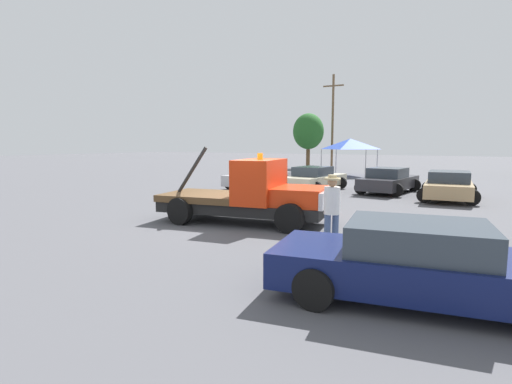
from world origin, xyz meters
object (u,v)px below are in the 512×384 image
Objects in this scene: tow_truck at (252,196)px; parked_car_cream at (314,179)px; foreground_car at (430,265)px; person_near_truck at (332,205)px; tree_center at (308,132)px; parked_car_tan at (449,186)px; traffic_cone at (259,193)px; canopy_tent_blue at (350,144)px; parked_car_silver at (258,177)px; parked_car_charcoal at (388,181)px; utility_pole at (333,119)px.

parked_car_cream is at bearing 90.35° from tow_truck.
foreground_car is 3.66m from person_near_truck.
tree_center reaches higher than person_near_truck.
parked_car_tan reaches higher than traffic_cone.
parked_car_cream is 10.93m from canopy_tent_blue.
tree_center reaches higher than parked_car_cream.
tow_truck reaches higher than person_near_truck.
canopy_tent_blue is at bearing -47.91° from tree_center.
canopy_tent_blue is 0.62× the size of tree_center.
traffic_cone is (-1.16, -4.15, -0.39)m from parked_car_cream.
parked_car_tan is at bearing -86.12° from parked_car_cream.
person_near_truck is 0.39× the size of parked_car_cream.
parked_car_silver is 1.08× the size of parked_car_charcoal.
foreground_car is 1.53× the size of canopy_tent_blue.
tree_center is at bearing 41.83° from parked_car_charcoal.
parked_car_cream is at bearing -65.99° from tree_center.
tow_truck is 1.19× the size of parked_car_tan.
tow_truck reaches higher than parked_car_charcoal.
foreground_car is 0.96× the size of tree_center.
canopy_tent_blue reaches higher than parked_car_cream.
parked_car_cream is at bearing 109.38° from foreground_car.
person_near_truck is at bearing -150.78° from parked_car_cream.
traffic_cone is (0.16, -14.83, -2.30)m from canopy_tent_blue.
parked_car_tan is at bearing -50.98° from tree_center.
utility_pole reaches higher than traffic_cone.
canopy_tent_blue is at bearing 12.17° from parked_car_cream.
parked_car_tan is at bearing 84.04° from foreground_car.
person_near_truck reaches higher than parked_car_silver.
parked_car_charcoal is at bearing -76.88° from parked_car_silver.
foreground_car is 15.73m from parked_car_cream.
parked_car_tan is (1.73, 11.07, -0.44)m from person_near_truck.
person_near_truck is 11.21m from parked_car_tan.
parked_car_silver is 0.87× the size of tree_center.
parked_car_cream is at bearing -72.92° from utility_pole.
tow_truck is 1.22× the size of parked_car_cream.
parked_car_silver is 4.45m from traffic_cone.
tow_truck reaches higher than traffic_cone.
tow_truck is at bearing 147.52° from parked_car_tan.
parked_car_silver is at bearing -82.41° from utility_pole.
canopy_tent_blue is (-3.04, 20.22, 1.65)m from tow_truck.
canopy_tent_blue is at bearing 90.63° from traffic_cone.
person_near_truck is at bearing -65.95° from tree_center.
foreground_car is 35.74m from tree_center.
person_near_truck is 0.32× the size of tree_center.
foreground_car is 13.64m from parked_car_tan.
person_near_truck is 32.30m from tree_center.
tow_truck is at bearing -164.69° from parked_car_cream.
foreground_car is 1.19× the size of parked_car_charcoal.
parked_car_tan is at bearing 51.95° from tow_truck.
canopy_tent_blue is 10.69m from utility_pole.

